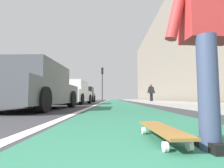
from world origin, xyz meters
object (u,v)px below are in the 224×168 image
at_px(skateboard, 162,130).
at_px(parked_car_mid, 72,93).
at_px(skater_person, 207,27).
at_px(pedestrian_distant, 151,92).
at_px(traffic_light, 102,78).
at_px(parked_car_far, 85,95).
at_px(parked_car_near, 34,87).

xyz_separation_m(skateboard, parked_car_mid, (9.85, 3.03, 0.62)).
bearing_deg(skater_person, pedestrian_distant, -10.62).
bearing_deg(skateboard, traffic_light, 4.66).
relative_size(parked_car_far, pedestrian_distant, 2.67).
xyz_separation_m(skateboard, parked_car_near, (4.22, 2.99, 0.63)).
bearing_deg(parked_car_mid, pedestrian_distant, -55.09).
xyz_separation_m(parked_car_mid, pedestrian_distant, (4.22, -6.04, 0.21)).
distance_m(skateboard, skater_person, 0.92).
relative_size(skater_person, pedestrian_distant, 1.01).
xyz_separation_m(parked_car_mid, parked_car_far, (6.34, 0.19, -0.00)).
height_order(skateboard, skater_person, skater_person).
xyz_separation_m(parked_car_near, pedestrian_distant, (9.85, -6.01, 0.21)).
height_order(parked_car_mid, pedestrian_distant, pedestrian_distant).
bearing_deg(parked_car_far, pedestrian_distant, -108.85).
distance_m(skateboard, parked_car_far, 16.52).
bearing_deg(pedestrian_distant, traffic_light, 33.83).
xyz_separation_m(parked_car_near, traffic_light, (16.92, -1.27, 2.28)).
height_order(parked_car_mid, parked_car_far, parked_car_mid).
xyz_separation_m(parked_car_far, pedestrian_distant, (-2.13, -6.23, 0.22)).
bearing_deg(pedestrian_distant, parked_car_near, 148.63).
relative_size(traffic_light, pedestrian_distant, 2.68).
distance_m(skateboard, parked_car_near, 5.21).
bearing_deg(parked_car_mid, skateboard, -162.92).
xyz_separation_m(parked_car_near, parked_car_far, (11.98, 0.22, -0.01)).
bearing_deg(parked_car_far, skateboard, -168.78).
xyz_separation_m(parked_car_near, parked_car_mid, (5.64, 0.03, -0.01)).
relative_size(skater_person, parked_car_near, 0.37).
distance_m(traffic_light, pedestrian_distant, 8.76).
relative_size(skateboard, parked_car_far, 0.20).
xyz_separation_m(skater_person, pedestrian_distant, (14.22, -2.67, -0.01)).
distance_m(parked_car_mid, pedestrian_distant, 7.37).
relative_size(skateboard, parked_car_mid, 0.20).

